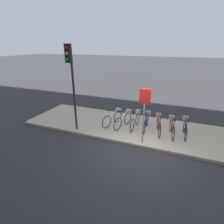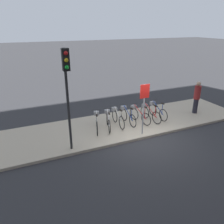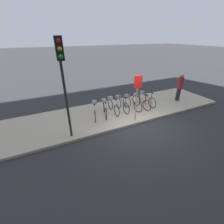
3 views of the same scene
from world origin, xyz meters
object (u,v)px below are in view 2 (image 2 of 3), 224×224
(parked_bicycle_2, at_px, (117,117))
(parked_bicycle_5, at_px, (149,113))
(parked_bicycle_1, at_px, (108,120))
(traffic_light, at_px, (67,81))
(parked_bicycle_6, at_px, (157,110))
(sign_post, at_px, (144,101))
(parked_bicycle_3, at_px, (127,115))
(parked_bicycle_4, at_px, (139,114))
(parked_bicycle_0, at_px, (97,122))
(pedestrian, at_px, (197,97))

(parked_bicycle_2, distance_m, parked_bicycle_5, 1.75)
(parked_bicycle_1, height_order, traffic_light, traffic_light)
(parked_bicycle_1, distance_m, parked_bicycle_6, 2.85)
(sign_post, bearing_deg, parked_bicycle_5, 46.63)
(parked_bicycle_3, distance_m, parked_bicycle_4, 0.61)
(parked_bicycle_0, height_order, parked_bicycle_1, same)
(pedestrian, bearing_deg, parked_bicycle_1, 178.10)
(sign_post, bearing_deg, parked_bicycle_1, 135.22)
(parked_bicycle_5, distance_m, traffic_light, 5.11)
(parked_bicycle_3, height_order, parked_bicycle_4, same)
(parked_bicycle_2, xyz_separation_m, pedestrian, (4.65, -0.32, 0.52))
(parked_bicycle_4, bearing_deg, sign_post, -112.35)
(parked_bicycle_2, relative_size, parked_bicycle_4, 1.02)
(parked_bicycle_0, distance_m, parked_bicycle_1, 0.56)
(pedestrian, bearing_deg, parked_bicycle_3, 175.54)
(parked_bicycle_3, xyz_separation_m, parked_bicycle_6, (1.76, -0.01, 0.00))
(parked_bicycle_1, relative_size, sign_post, 0.64)
(parked_bicycle_3, relative_size, parked_bicycle_5, 1.01)
(pedestrian, bearing_deg, parked_bicycle_2, 176.01)
(sign_post, bearing_deg, parked_bicycle_4, 67.65)
(parked_bicycle_2, height_order, parked_bicycle_6, same)
(parked_bicycle_2, height_order, sign_post, sign_post)
(parked_bicycle_0, bearing_deg, parked_bicycle_1, -2.24)
(parked_bicycle_1, bearing_deg, parked_bicycle_3, 7.70)
(parked_bicycle_1, height_order, sign_post, sign_post)
(parked_bicycle_1, height_order, parked_bicycle_3, same)
(parked_bicycle_0, distance_m, parked_bicycle_4, 2.26)
(parked_bicycle_0, height_order, pedestrian, pedestrian)
(parked_bicycle_3, xyz_separation_m, pedestrian, (4.11, -0.32, 0.52))
(parked_bicycle_0, distance_m, parked_bicycle_5, 2.86)
(parked_bicycle_2, relative_size, traffic_light, 0.39)
(parked_bicycle_6, height_order, traffic_light, traffic_light)
(parked_bicycle_1, relative_size, parked_bicycle_4, 0.99)
(traffic_light, bearing_deg, sign_post, 0.80)
(parked_bicycle_2, bearing_deg, parked_bicycle_6, -0.36)
(parked_bicycle_1, bearing_deg, parked_bicycle_5, -0.37)
(parked_bicycle_3, relative_size, pedestrian, 0.86)
(parked_bicycle_0, relative_size, parked_bicycle_1, 0.99)
(parked_bicycle_0, xyz_separation_m, parked_bicycle_5, (2.86, -0.04, 0.00))
(parked_bicycle_2, bearing_deg, sign_post, -64.50)
(parked_bicycle_2, relative_size, pedestrian, 0.86)
(traffic_light, bearing_deg, parked_bicycle_3, 23.49)
(parked_bicycle_4, distance_m, parked_bicycle_6, 1.16)
(parked_bicycle_4, xyz_separation_m, parked_bicycle_6, (1.16, 0.09, 0.00))
(parked_bicycle_0, bearing_deg, pedestrian, -1.93)
(parked_bicycle_2, distance_m, pedestrian, 4.69)
(parked_bicycle_1, bearing_deg, sign_post, -44.78)
(parked_bicycle_6, bearing_deg, parked_bicycle_1, -177.23)
(parked_bicycle_3, relative_size, sign_post, 0.66)
(parked_bicycle_1, distance_m, parked_bicycle_5, 2.29)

